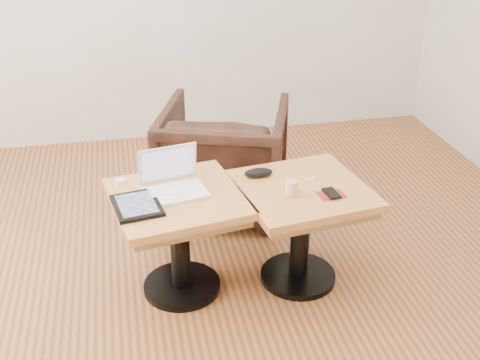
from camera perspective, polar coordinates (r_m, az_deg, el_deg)
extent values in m
cube|color=brown|center=(3.08, -3.83, -12.10)|extent=(4.50, 4.50, 0.01)
cylinder|color=black|center=(3.21, -5.51, -9.93)|extent=(0.40, 0.40, 0.03)
cylinder|color=black|center=(3.06, -5.72, -6.07)|extent=(0.10, 0.10, 0.49)
cube|color=olive|center=(2.95, -5.92, -2.49)|extent=(0.66, 0.66, 0.04)
cube|color=#A45C2E|center=(2.93, -5.96, -1.77)|extent=(0.71, 0.71, 0.04)
cylinder|color=black|center=(3.28, 5.51, -9.00)|extent=(0.40, 0.40, 0.03)
cylinder|color=black|center=(3.14, 5.72, -5.18)|extent=(0.10, 0.10, 0.49)
cube|color=olive|center=(3.03, 5.91, -1.66)|extent=(0.64, 0.64, 0.04)
cube|color=#A45C2E|center=(3.01, 5.95, -0.96)|extent=(0.70, 0.70, 0.04)
cube|color=white|center=(2.92, -6.13, -1.23)|extent=(0.33, 0.26, 0.02)
cube|color=silver|center=(2.94, -6.32, -0.81)|extent=(0.26, 0.14, 0.00)
cube|color=silver|center=(2.87, -5.79, -1.58)|extent=(0.09, 0.07, 0.00)
cube|color=white|center=(2.97, -6.89, 1.54)|extent=(0.30, 0.09, 0.20)
cube|color=#9C4639|center=(2.97, -6.89, 1.54)|extent=(0.26, 0.07, 0.16)
cube|color=black|center=(2.84, -9.77, -2.40)|extent=(0.25, 0.29, 0.02)
cube|color=#191E38|center=(2.83, -9.78, -2.23)|extent=(0.20, 0.25, 0.00)
cube|color=white|center=(3.06, -11.22, -0.17)|extent=(0.05, 0.05, 0.03)
ellipsoid|color=black|center=(3.07, 1.75, 0.70)|extent=(0.15, 0.07, 0.05)
cylinder|color=#F04D61|center=(2.89, 4.90, -0.79)|extent=(0.07, 0.07, 0.08)
sphere|color=white|center=(3.05, 6.72, 0.04)|extent=(0.01, 0.01, 0.01)
sphere|color=white|center=(3.07, 6.99, 0.20)|extent=(0.01, 0.01, 0.01)
sphere|color=white|center=(3.07, 6.35, 0.18)|extent=(0.01, 0.01, 0.01)
cylinder|color=white|center=(3.06, 6.72, -0.04)|extent=(0.07, 0.04, 0.00)
cube|color=maroon|center=(2.94, 8.65, -1.37)|extent=(0.13, 0.10, 0.01)
cube|color=black|center=(2.93, 8.66, -1.24)|extent=(0.07, 0.11, 0.01)
imported|color=black|center=(3.77, -1.49, 2.06)|extent=(0.95, 0.97, 0.70)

